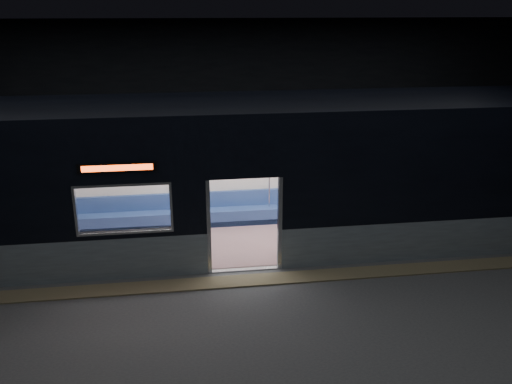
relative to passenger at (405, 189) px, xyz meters
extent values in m
cube|color=#47494C|center=(-4.55, -3.55, -0.78)|extent=(24.00, 14.00, 0.01)
cube|color=black|center=(-4.55, -3.55, 4.20)|extent=(24.00, 14.00, 0.04)
cube|color=black|center=(-4.55, 3.43, 1.72)|extent=(24.00, 0.04, 5.00)
cube|color=#8C7F59|center=(-4.55, -3.00, -0.76)|extent=(22.80, 0.50, 0.03)
cube|color=#92A4AE|center=(-9.40, -2.49, -0.33)|extent=(8.30, 0.12, 0.90)
cube|color=#92A4AE|center=(0.30, -2.49, -0.33)|extent=(8.30, 0.12, 0.90)
cube|color=black|center=(0.30, -2.49, 1.27)|extent=(8.30, 0.12, 2.30)
cube|color=black|center=(-4.55, -2.49, 1.85)|extent=(1.40, 0.12, 1.15)
cube|color=#B7BABC|center=(-5.29, -2.49, 0.25)|extent=(0.08, 0.14, 2.05)
cube|color=#B7BABC|center=(-3.81, -2.49, 0.25)|extent=(0.08, 0.14, 2.05)
cube|color=black|center=(-7.00, -2.57, 1.61)|extent=(1.50, 0.04, 0.18)
cube|color=#EF4212|center=(-7.00, -2.58, 1.61)|extent=(1.34, 0.03, 0.12)
cube|color=silver|center=(-4.55, 0.39, 0.82)|extent=(18.00, 0.12, 3.20)
cube|color=black|center=(-4.55, -1.05, 2.50)|extent=(18.00, 3.00, 0.15)
cube|color=gray|center=(-4.55, -1.05, -0.76)|extent=(17.76, 2.76, 0.04)
cube|color=silver|center=(-4.55, -1.05, 1.57)|extent=(17.76, 2.76, 0.10)
cube|color=#315C8D|center=(-4.55, 0.07, -0.53)|extent=(11.00, 0.48, 0.41)
cube|color=#315C8D|center=(-4.55, 0.26, -0.13)|extent=(11.00, 0.10, 0.40)
cube|color=#846064|center=(-7.85, -2.14, -0.53)|extent=(4.40, 0.48, 0.41)
cube|color=#846064|center=(-1.25, -2.14, -0.53)|extent=(4.40, 0.48, 0.41)
cylinder|color=silver|center=(-5.50, -2.18, 0.39)|extent=(0.04, 0.04, 2.26)
cylinder|color=silver|center=(-5.50, 0.08, 0.39)|extent=(0.04, 0.04, 2.26)
cylinder|color=silver|center=(-3.60, -2.18, 0.39)|extent=(0.04, 0.04, 2.26)
cylinder|color=silver|center=(-3.60, 0.08, 0.39)|extent=(0.04, 0.04, 2.26)
cylinder|color=silver|center=(-4.55, 0.03, 1.17)|extent=(11.00, 0.03, 0.03)
cube|color=black|center=(-0.10, -0.14, -0.25)|extent=(0.16, 0.44, 0.15)
cube|color=black|center=(0.10, -0.14, -0.25)|extent=(0.16, 0.44, 0.15)
cylinder|color=black|center=(-0.10, -0.34, -0.52)|extent=(0.10, 0.10, 0.43)
cylinder|color=black|center=(0.10, -0.34, -0.52)|extent=(0.10, 0.10, 0.43)
cube|color=#C55C6E|center=(0.00, 0.04, -0.23)|extent=(0.37, 0.21, 0.19)
cylinder|color=#C55C6E|center=(0.00, 0.07, 0.09)|extent=(0.42, 0.42, 0.49)
sphere|color=tan|center=(0.00, 0.05, 0.44)|extent=(0.20, 0.20, 0.20)
sphere|color=black|center=(0.00, 0.09, 0.48)|extent=(0.21, 0.21, 0.21)
cube|color=black|center=(0.03, -0.21, -0.11)|extent=(0.32, 0.30, 0.13)
cube|color=white|center=(0.08, 0.31, 0.67)|extent=(0.92, 0.03, 0.60)
camera|label=1|loc=(-5.79, -12.77, 4.52)|focal=38.00mm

